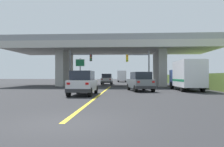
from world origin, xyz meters
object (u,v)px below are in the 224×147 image
Objects in this scene: box_truck at (187,75)px; sedan_oncoming at (107,79)px; suv_crossing at (140,82)px; semi_truck_distant at (122,76)px; suv_lead at (83,83)px; traffic_signal_farside at (78,64)px; traffic_signal_nearside at (141,64)px; highway_sign at (80,66)px.

box_truck is 19.11m from sedan_oncoming.
sedan_oncoming is (-4.95, 17.42, 0.00)m from suv_crossing.
suv_crossing is 0.67× the size of box_truck.
suv_lead is at bearing -94.08° from semi_truck_distant.
box_truck is at bearing 2.32° from suv_crossing.
box_truck is (10.32, 6.14, 0.67)m from suv_lead.
sedan_oncoming is 0.85× the size of traffic_signal_farside.
sedan_oncoming is (0.18, 22.32, 0.00)m from suv_lead.
sedan_oncoming is at bearing 122.09° from box_truck.
traffic_signal_farside reaches higher than suv_lead.
suv_lead is 1.02× the size of sedan_oncoming.
highway_sign is (-8.99, 3.29, -0.13)m from traffic_signal_nearside.
highway_sign is (-3.50, -7.85, 2.12)m from sedan_oncoming.
traffic_signal_nearside reaches higher than suv_lead.
semi_truck_distant is (-2.28, 35.10, 0.58)m from suv_crossing.
traffic_signal_nearside reaches higher than semi_truck_distant.
suv_crossing and sedan_oncoming have the same top height.
traffic_signal_nearside is at bearing -20.09° from highway_sign.
highway_sign reaches higher than sedan_oncoming.
suv_lead is at bearing -116.86° from traffic_signal_nearside.
traffic_signal_nearside is 29.00m from semi_truck_distant.
suv_lead is 7.09m from suv_crossing.
box_truck reaches higher than sedan_oncoming.
suv_crossing is 35.18m from semi_truck_distant.
box_truck is at bearing -47.25° from traffic_signal_nearside.
box_truck is at bearing -31.39° from highway_sign.
semi_truck_distant is at bearing 82.57° from suv_crossing.
sedan_oncoming is 0.64× the size of semi_truck_distant.
sedan_oncoming is at bearing 116.22° from traffic_signal_nearside.
suv_lead is 22.32m from sedan_oncoming.
sedan_oncoming is (-10.15, 16.18, -0.67)m from box_truck.
traffic_signal_farside is (-8.68, 0.36, 0.08)m from traffic_signal_nearside.
traffic_signal_nearside is at bearing 63.14° from suv_lead.
traffic_signal_nearside reaches higher than highway_sign.
highway_sign is at bearing 95.99° from traffic_signal_farside.
box_truck is 34.67m from semi_truck_distant.
suv_crossing is 0.67× the size of semi_truck_distant.
highway_sign is (-0.31, 2.93, -0.21)m from traffic_signal_farside.
suv_crossing is 10.76m from traffic_signal_farside.
traffic_signal_farside reaches higher than semi_truck_distant.
suv_crossing is at bearing -86.29° from semi_truck_distant.
traffic_signal_nearside reaches higher than box_truck.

